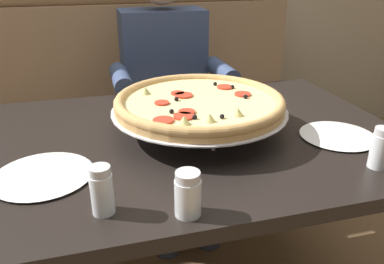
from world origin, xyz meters
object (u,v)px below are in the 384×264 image
(booth_bench, at_px, (146,121))
(plate_near_left, at_px, (338,134))
(dining_table, at_px, (190,157))
(shaker_oregano, at_px, (188,197))
(pizza, at_px, (199,103))
(shaker_pepper_flakes, at_px, (380,151))
(plate_near_right, at_px, (43,173))
(shaker_parmesan, at_px, (102,194))
(diner_main, at_px, (168,79))

(booth_bench, xyz_separation_m, plate_near_left, (0.44, -1.08, 0.33))
(booth_bench, distance_m, dining_table, 0.97)
(shaker_oregano, bearing_deg, plate_near_left, 25.44)
(dining_table, height_order, pizza, pizza)
(pizza, xyz_separation_m, shaker_oregano, (-0.15, -0.43, -0.05))
(shaker_pepper_flakes, bearing_deg, plate_near_right, 167.88)
(dining_table, xyz_separation_m, shaker_parmesan, (-0.29, -0.35, 0.13))
(shaker_oregano, height_order, plate_near_left, shaker_oregano)
(diner_main, bearing_deg, plate_near_left, -65.73)
(pizza, relative_size, shaker_pepper_flakes, 4.91)
(shaker_oregano, distance_m, plate_near_left, 0.62)
(shaker_oregano, height_order, shaker_pepper_flakes, shaker_pepper_flakes)
(pizza, distance_m, shaker_parmesan, 0.50)
(dining_table, xyz_separation_m, plate_near_right, (-0.43, -0.15, 0.09))
(diner_main, xyz_separation_m, shaker_pepper_flakes, (0.35, -1.01, 0.06))
(plate_near_right, bearing_deg, dining_table, 19.39)
(booth_bench, distance_m, shaker_oregano, 1.40)
(booth_bench, bearing_deg, diner_main, -74.22)
(shaker_pepper_flakes, relative_size, plate_near_right, 0.44)
(shaker_parmesan, distance_m, plate_near_right, 0.25)
(diner_main, bearing_deg, shaker_oregano, -99.97)
(pizza, bearing_deg, shaker_pepper_flakes, -42.54)
(dining_table, relative_size, shaker_parmesan, 11.95)
(pizza, relative_size, shaker_parmesan, 4.90)
(plate_near_left, bearing_deg, dining_table, 162.37)
(shaker_oregano, relative_size, plate_near_left, 0.44)
(shaker_oregano, bearing_deg, diner_main, 80.03)
(booth_bench, relative_size, pizza, 3.27)
(diner_main, distance_m, plate_near_left, 0.89)
(booth_bench, distance_m, plate_near_right, 1.22)
(booth_bench, bearing_deg, shaker_oregano, -94.86)
(dining_table, xyz_separation_m, pizza, (0.04, 0.02, 0.17))
(shaker_parmesan, bearing_deg, dining_table, 50.21)
(shaker_pepper_flakes, bearing_deg, plate_near_left, 85.91)
(booth_bench, bearing_deg, shaker_pepper_flakes, -71.44)
(dining_table, distance_m, plate_near_left, 0.47)
(shaker_oregano, distance_m, shaker_pepper_flakes, 0.55)
(shaker_oregano, xyz_separation_m, shaker_pepper_flakes, (0.54, 0.07, 0.00))
(shaker_parmesan, bearing_deg, shaker_pepper_flakes, 1.05)
(pizza, distance_m, plate_near_right, 0.51)
(pizza, bearing_deg, booth_bench, 92.33)
(pizza, relative_size, shaker_oregano, 5.35)
(diner_main, height_order, pizza, diner_main)
(dining_table, distance_m, shaker_pepper_flakes, 0.56)
(diner_main, height_order, plate_near_right, diner_main)
(pizza, height_order, shaker_pepper_flakes, pizza)
(diner_main, distance_m, shaker_pepper_flakes, 1.07)
(pizza, distance_m, shaker_oregano, 0.46)
(diner_main, xyz_separation_m, plate_near_right, (-0.51, -0.83, 0.02))
(shaker_parmesan, bearing_deg, plate_near_right, 125.30)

